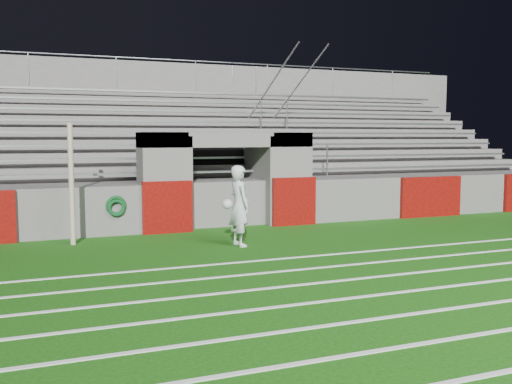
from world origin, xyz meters
name	(u,v)px	position (x,y,z in m)	size (l,w,h in m)	color
ground	(277,249)	(0.00, 0.00, 0.00)	(90.00, 90.00, 0.00)	#154C0C
field_post	(71,184)	(-4.19, 2.19, 1.40)	(0.12, 0.12, 2.79)	tan
field_markings	(420,313)	(0.00, -5.00, 0.01)	(28.00, 8.09, 0.01)	white
stadium_structure	(186,165)	(0.00, 7.97, 1.49)	(26.00, 8.48, 5.42)	#585553
goalkeeper_with_ball	(239,206)	(-0.67, 0.64, 0.92)	(0.73, 0.73, 1.84)	silver
hose_coil	(116,207)	(-3.10, 2.93, 0.75)	(0.51, 0.14, 0.52)	#0E4719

